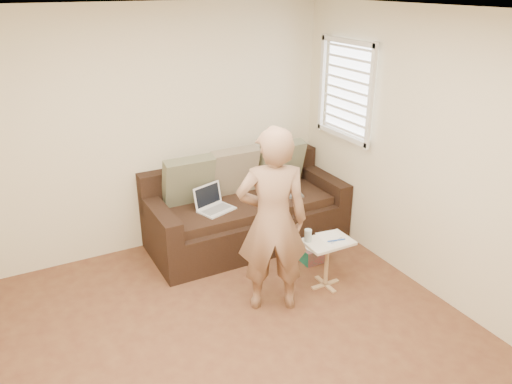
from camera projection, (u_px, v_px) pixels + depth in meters
floor at (250, 363)px, 3.93m from camera, size 4.50×4.50×0.00m
ceiling at (248, 15)px, 2.91m from camera, size 4.50×4.50×0.00m
wall_back at (151, 133)px, 5.24m from camera, size 4.00×0.00×4.00m
wall_right at (455, 167)px, 4.28m from camera, size 0.00×4.50×4.50m
window_blinds at (346, 90)px, 5.32m from camera, size 0.12×0.88×1.08m
sofa at (247, 208)px, 5.59m from camera, size 2.20×0.95×0.85m
pillow_left at (189, 181)px, 5.36m from camera, size 0.55×0.29×0.57m
pillow_mid at (234, 172)px, 5.61m from camera, size 0.55×0.27×0.57m
pillow_right at (281, 164)px, 5.85m from camera, size 0.55×0.28×0.57m
laptop_silver at (285, 195)px, 5.69m from camera, size 0.43×0.35×0.25m
laptop_white at (217, 211)px, 5.30m from camera, size 0.43×0.37×0.26m
person at (272, 221)px, 4.30m from camera, size 0.75×0.64×1.72m
side_table at (327, 263)px, 4.83m from camera, size 0.46×0.32×0.50m
drinking_glass at (308, 235)px, 4.70m from camera, size 0.07×0.07×0.12m
scissors at (336, 240)px, 4.72m from camera, size 0.19×0.13×0.02m
paper_on_table at (332, 238)px, 4.77m from camera, size 0.25×0.33×0.00m
striped_box at (312, 252)px, 5.35m from camera, size 0.28×0.28×0.18m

